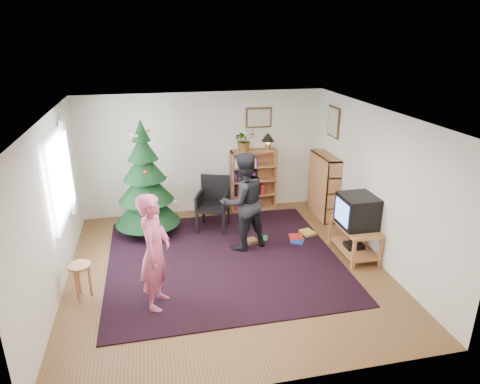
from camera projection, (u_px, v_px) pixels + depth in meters
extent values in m
plane|color=brown|center=(227.00, 268.00, 6.96)|extent=(5.00, 5.00, 0.00)
plane|color=white|center=(225.00, 115.00, 6.07)|extent=(5.00, 5.00, 0.00)
cube|color=silver|center=(204.00, 154.00, 8.80)|extent=(5.00, 0.02, 2.50)
cube|color=silver|center=(272.00, 286.00, 4.23)|extent=(5.00, 0.02, 2.50)
cube|color=silver|center=(52.00, 210.00, 6.02)|extent=(0.02, 5.00, 2.50)
cube|color=silver|center=(376.00, 185.00, 7.01)|extent=(0.02, 5.00, 2.50)
cube|color=black|center=(224.00, 259.00, 7.23)|extent=(3.80, 3.60, 0.02)
cube|color=silver|center=(59.00, 180.00, 6.49)|extent=(0.04, 1.20, 1.40)
cube|color=silver|center=(69.00, 166.00, 7.13)|extent=(0.06, 0.35, 1.60)
cube|color=#4C3319|center=(259.00, 118.00, 8.76)|extent=(0.55, 0.03, 0.42)
cube|color=beige|center=(259.00, 118.00, 8.76)|extent=(0.47, 0.01, 0.34)
cube|color=#4C3319|center=(334.00, 122.00, 8.36)|extent=(0.03, 0.50, 0.60)
cube|color=beige|center=(334.00, 122.00, 8.36)|extent=(0.01, 0.42, 0.52)
cylinder|color=#3F2816|center=(149.00, 227.00, 8.13)|extent=(0.12, 0.12, 0.23)
cone|color=black|center=(147.00, 205.00, 7.96)|extent=(1.21, 1.21, 0.68)
cone|color=black|center=(145.00, 185.00, 7.82)|extent=(1.01, 1.01, 0.60)
cone|color=black|center=(144.00, 165.00, 7.69)|extent=(0.78, 0.78, 0.54)
cone|color=black|center=(142.00, 147.00, 7.57)|extent=(0.55, 0.55, 0.47)
cone|color=black|center=(141.00, 130.00, 7.46)|extent=(0.31, 0.31, 0.39)
cube|color=#AE6C3E|center=(253.00, 180.00, 9.07)|extent=(0.95, 0.30, 1.30)
cube|color=#AE6C3E|center=(254.00, 151.00, 8.84)|extent=(0.95, 0.30, 0.03)
cube|color=#AE6C3E|center=(324.00, 186.00, 8.73)|extent=(0.30, 0.95, 1.30)
cube|color=#AE6C3E|center=(326.00, 156.00, 8.50)|extent=(0.30, 0.95, 0.03)
cube|color=#AE6C3E|center=(356.00, 227.00, 7.20)|extent=(0.54, 0.97, 0.04)
cube|color=#AE6C3E|center=(354.00, 255.00, 6.83)|extent=(0.05, 0.05, 0.51)
cube|color=#AE6C3E|center=(381.00, 252.00, 6.93)|extent=(0.05, 0.05, 0.51)
cube|color=#AE6C3E|center=(331.00, 231.00, 7.66)|extent=(0.05, 0.05, 0.51)
cube|color=#AE6C3E|center=(355.00, 229.00, 7.76)|extent=(0.05, 0.05, 0.51)
cube|color=#AE6C3E|center=(354.00, 248.00, 7.34)|extent=(0.50, 0.93, 0.03)
cube|color=black|center=(354.00, 245.00, 7.33)|extent=(0.30, 0.25, 0.08)
cube|color=black|center=(358.00, 211.00, 7.10)|extent=(0.56, 0.61, 0.53)
cube|color=#5A86F5|center=(342.00, 212.00, 7.04)|extent=(0.01, 0.48, 0.38)
cube|color=black|center=(213.00, 207.00, 8.16)|extent=(0.73, 0.73, 0.05)
cube|color=black|center=(211.00, 189.00, 8.30)|extent=(0.54, 0.25, 0.56)
cube|color=black|center=(202.00, 225.00, 7.96)|extent=(0.06, 0.06, 0.46)
cube|color=black|center=(228.00, 222.00, 8.06)|extent=(0.06, 0.06, 0.46)
cube|color=black|center=(199.00, 214.00, 8.43)|extent=(0.06, 0.06, 0.46)
cube|color=black|center=(224.00, 212.00, 8.53)|extent=(0.06, 0.06, 0.46)
cylinder|color=#AE6C3E|center=(79.00, 266.00, 6.03)|extent=(0.32, 0.32, 0.04)
cylinder|color=#AE6C3E|center=(90.00, 281.00, 6.15)|extent=(0.04, 0.04, 0.50)
cylinder|color=#AE6C3E|center=(78.00, 279.00, 6.20)|extent=(0.04, 0.04, 0.50)
cylinder|color=#AE6C3E|center=(76.00, 286.00, 6.02)|extent=(0.04, 0.04, 0.50)
imported|color=#C24D70|center=(155.00, 252.00, 5.74)|extent=(0.57, 0.70, 1.67)
imported|color=black|center=(243.00, 202.00, 7.33)|extent=(1.01, 0.88, 1.74)
imported|color=gray|center=(244.00, 140.00, 8.72)|extent=(0.49, 0.44, 0.47)
cylinder|color=#A57F33|center=(268.00, 147.00, 8.88)|extent=(0.11, 0.11, 0.11)
sphere|color=#FFD88C|center=(268.00, 141.00, 8.83)|extent=(0.11, 0.11, 0.11)
cone|color=black|center=(268.00, 137.00, 8.80)|extent=(0.27, 0.27, 0.18)
cube|color=#A51E19|center=(296.00, 237.00, 7.92)|extent=(0.20, 0.20, 0.08)
cube|color=navy|center=(298.00, 241.00, 7.78)|extent=(0.20, 0.20, 0.08)
cube|color=#1E592D|center=(262.00, 237.00, 7.91)|extent=(0.20, 0.20, 0.08)
cube|color=gold|center=(307.00, 233.00, 8.08)|extent=(0.20, 0.20, 0.08)
cube|color=brown|center=(252.00, 241.00, 7.75)|extent=(0.20, 0.20, 0.08)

